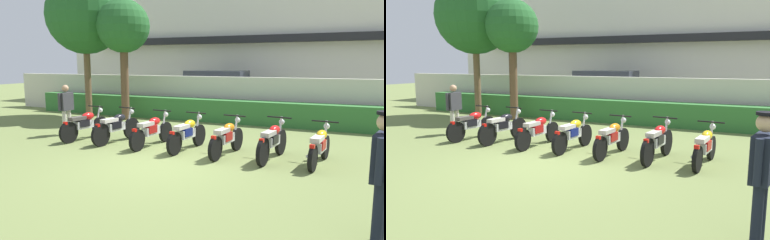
# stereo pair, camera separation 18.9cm
# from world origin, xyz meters

# --- Properties ---
(ground) EXTENTS (60.00, 60.00, 0.00)m
(ground) POSITION_xyz_m (0.00, 0.00, 0.00)
(ground) COLOR olive
(building) EXTENTS (25.01, 6.50, 6.50)m
(building) POSITION_xyz_m (0.00, 14.45, 3.25)
(building) COLOR silver
(building) RESTS_ON ground
(compound_wall) EXTENTS (23.76, 0.30, 1.71)m
(compound_wall) POSITION_xyz_m (0.00, 6.91, 0.85)
(compound_wall) COLOR beige
(compound_wall) RESTS_ON ground
(hedge_row) EXTENTS (19.01, 0.70, 0.86)m
(hedge_row) POSITION_xyz_m (0.00, 6.21, 0.43)
(hedge_row) COLOR #337033
(hedge_row) RESTS_ON ground
(parked_car) EXTENTS (4.54, 2.16, 1.89)m
(parked_car) POSITION_xyz_m (-1.98, 9.19, 0.94)
(parked_car) COLOR #9EA3A8
(parked_car) RESTS_ON ground
(tree_near_inspector) EXTENTS (3.18, 3.18, 5.78)m
(tree_near_inspector) POSITION_xyz_m (-6.50, 5.38, 4.17)
(tree_near_inspector) COLOR brown
(tree_near_inspector) RESTS_ON ground
(tree_far_side) EXTENTS (2.06, 2.06, 4.69)m
(tree_far_side) POSITION_xyz_m (-4.50, 5.19, 3.59)
(tree_far_side) COLOR brown
(tree_far_side) RESTS_ON ground
(motorcycle_in_row_0) EXTENTS (0.60, 1.83, 0.97)m
(motorcycle_in_row_0) POSITION_xyz_m (-3.33, 1.43, 0.45)
(motorcycle_in_row_0) COLOR black
(motorcycle_in_row_0) RESTS_ON ground
(motorcycle_in_row_1) EXTENTS (0.60, 1.87, 0.97)m
(motorcycle_in_row_1) POSITION_xyz_m (-2.24, 1.50, 0.46)
(motorcycle_in_row_1) COLOR black
(motorcycle_in_row_1) RESTS_ON ground
(motorcycle_in_row_2) EXTENTS (0.60, 1.93, 0.95)m
(motorcycle_in_row_2) POSITION_xyz_m (-1.07, 1.50, 0.44)
(motorcycle_in_row_2) COLOR black
(motorcycle_in_row_2) RESTS_ON ground
(motorcycle_in_row_3) EXTENTS (0.60, 1.83, 0.95)m
(motorcycle_in_row_3) POSITION_xyz_m (0.00, 1.48, 0.44)
(motorcycle_in_row_3) COLOR black
(motorcycle_in_row_3) RESTS_ON ground
(motorcycle_in_row_4) EXTENTS (0.60, 1.83, 0.95)m
(motorcycle_in_row_4) POSITION_xyz_m (1.11, 1.39, 0.44)
(motorcycle_in_row_4) COLOR black
(motorcycle_in_row_4) RESTS_ON ground
(motorcycle_in_row_5) EXTENTS (0.60, 1.86, 0.98)m
(motorcycle_in_row_5) POSITION_xyz_m (2.23, 1.43, 0.46)
(motorcycle_in_row_5) COLOR black
(motorcycle_in_row_5) RESTS_ON ground
(motorcycle_in_row_6) EXTENTS (0.60, 1.80, 0.94)m
(motorcycle_in_row_6) POSITION_xyz_m (3.28, 1.45, 0.44)
(motorcycle_in_row_6) COLOR black
(motorcycle_in_row_6) RESTS_ON ground
(inspector_person) EXTENTS (0.22, 0.65, 1.58)m
(inspector_person) POSITION_xyz_m (-4.33, 1.77, 0.92)
(inspector_person) COLOR beige
(inspector_person) RESTS_ON ground
(officer_0) EXTENTS (0.31, 0.66, 1.69)m
(officer_0) POSITION_xyz_m (4.35, -2.05, 1.00)
(officer_0) COLOR black
(officer_0) RESTS_ON ground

